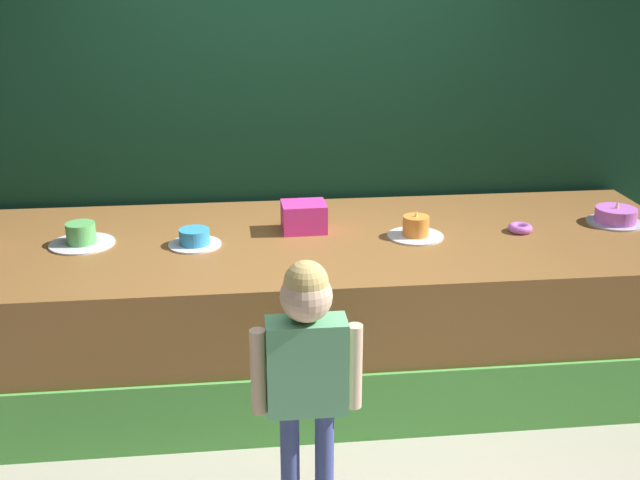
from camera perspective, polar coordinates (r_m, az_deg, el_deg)
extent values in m
plane|color=#BCB29E|center=(3.86, 0.01, -14.76)|extent=(12.00, 12.00, 0.00)
cube|color=brown|center=(4.26, -1.02, -4.95)|extent=(4.14, 1.39, 0.81)
cube|color=#59B24C|center=(3.75, 0.03, -12.57)|extent=(4.14, 0.02, 0.36)
cube|color=#113823|center=(4.71, -2.03, 11.66)|extent=(4.70, 0.08, 3.04)
cylinder|color=#3F4C8C|center=(3.29, -2.24, -16.27)|extent=(0.08, 0.08, 0.51)
cylinder|color=#3F4C8C|center=(3.30, 0.33, -16.12)|extent=(0.08, 0.08, 0.51)
cube|color=#66B27F|center=(3.05, -1.00, -9.33)|extent=(0.32, 0.14, 0.40)
cylinder|color=beige|center=(3.05, -4.60, -9.74)|extent=(0.06, 0.06, 0.36)
cylinder|color=beige|center=(3.08, 2.57, -9.37)|extent=(0.06, 0.06, 0.36)
sphere|color=beige|center=(2.92, -1.03, -4.20)|extent=(0.20, 0.20, 0.20)
sphere|color=tan|center=(2.90, -1.04, -3.19)|extent=(0.17, 0.17, 0.17)
cube|color=#F236A0|center=(4.19, -1.21, 1.73)|extent=(0.24, 0.20, 0.16)
torus|color=#CC66D8|center=(4.33, 14.65, 0.86)|extent=(0.13, 0.13, 0.04)
cylinder|color=silver|center=(4.20, -17.26, -0.25)|extent=(0.34, 0.34, 0.01)
cylinder|color=#59B259|center=(4.18, -17.35, 0.50)|extent=(0.15, 0.15, 0.11)
cylinder|color=silver|center=(4.05, -9.29, -0.33)|extent=(0.28, 0.28, 0.01)
cylinder|color=#3399D8|center=(4.03, -9.32, 0.26)|extent=(0.16, 0.16, 0.08)
cylinder|color=silver|center=(4.15, 7.10, 0.30)|extent=(0.30, 0.30, 0.01)
cylinder|color=orange|center=(4.13, 7.14, 1.06)|extent=(0.14, 0.14, 0.11)
cone|color=#F2E566|center=(4.11, 7.18, 1.96)|extent=(0.02, 0.02, 0.03)
cylinder|color=silver|center=(4.65, 21.06, 1.24)|extent=(0.31, 0.31, 0.01)
cylinder|color=#CC66D8|center=(4.63, 21.13, 1.76)|extent=(0.23, 0.23, 0.08)
cone|color=#F2E566|center=(4.62, 21.23, 2.51)|extent=(0.02, 0.02, 0.05)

